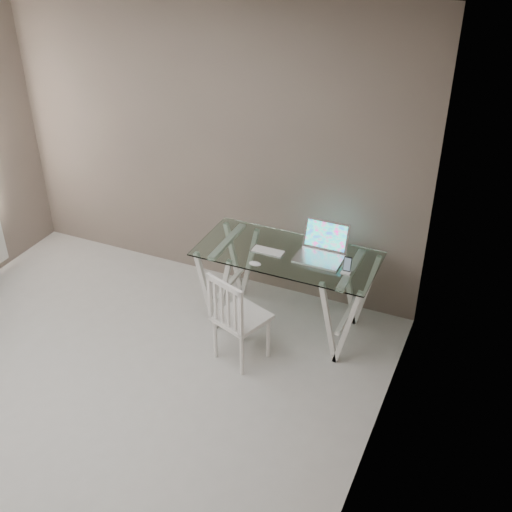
{
  "coord_description": "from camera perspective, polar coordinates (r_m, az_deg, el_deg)",
  "views": [
    {
      "loc": [
        2.56,
        -2.51,
        3.5
      ],
      "look_at": [
        0.82,
        1.42,
        0.85
      ],
      "focal_mm": 45.0,
      "sensor_mm": 36.0,
      "label": 1
    }
  ],
  "objects": [
    {
      "name": "keyboard",
      "position": [
        5.31,
        1.07,
        0.42
      ],
      "size": [
        0.28,
        0.12,
        0.01
      ],
      "primitive_type": "cube",
      "color": "silver",
      "rests_on": "desk"
    },
    {
      "name": "chair",
      "position": [
        5.06,
        -1.85,
        -5.33
      ],
      "size": [
        0.48,
        0.48,
        0.83
      ],
      "rotation": [
        0.0,
        0.0,
        -0.35
      ],
      "color": "white",
      "rests_on": "ground"
    },
    {
      "name": "phone_dock",
      "position": [
        5.07,
        8.07,
        -1.11
      ],
      "size": [
        0.07,
        0.07,
        0.14
      ],
      "color": "white",
      "rests_on": "desk"
    },
    {
      "name": "mouse",
      "position": [
        5.12,
        -0.09,
        -0.7
      ],
      "size": [
        0.1,
        0.06,
        0.03
      ],
      "primitive_type": "ellipsoid",
      "color": "silver",
      "rests_on": "desk"
    },
    {
      "name": "laptop",
      "position": [
        5.25,
        5.88,
        0.64
      ],
      "size": [
        0.38,
        0.35,
        0.26
      ],
      "color": "silver",
      "rests_on": "desk"
    },
    {
      "name": "desk",
      "position": [
        5.49,
        2.7,
        -2.97
      ],
      "size": [
        1.5,
        0.7,
        0.75
      ],
      "color": "silver",
      "rests_on": "ground"
    },
    {
      "name": "room",
      "position": [
        4.06,
        -19.87,
        3.54
      ],
      "size": [
        4.5,
        4.52,
        2.71
      ],
      "color": "#B6B3AE",
      "rests_on": "ground"
    }
  ]
}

